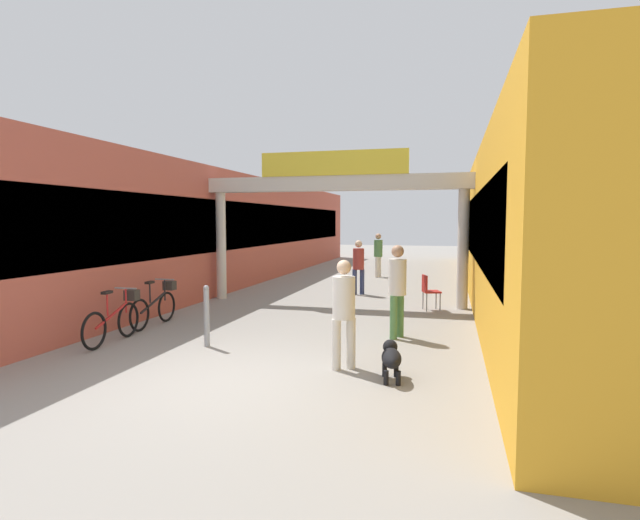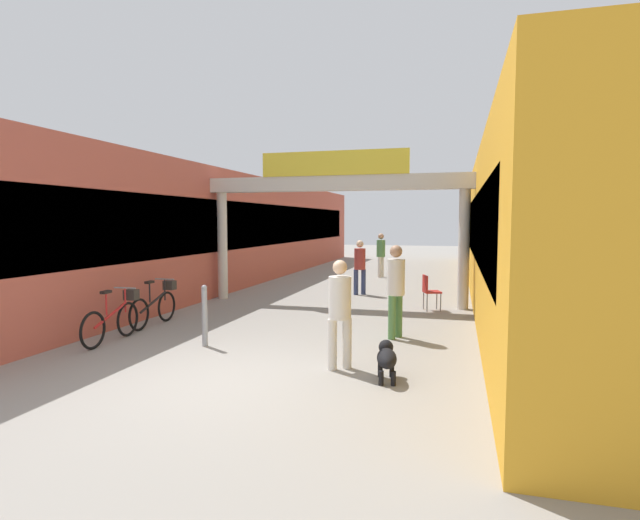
% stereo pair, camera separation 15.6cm
% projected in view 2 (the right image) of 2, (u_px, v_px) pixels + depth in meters
% --- Properties ---
extents(ground_plane, '(80.00, 80.00, 0.00)m').
position_uv_depth(ground_plane, '(219.00, 381.00, 7.00)').
color(ground_plane, gray).
extents(storefront_left, '(3.00, 26.00, 3.82)m').
position_uv_depth(storefront_left, '(230.00, 230.00, 18.78)').
color(storefront_left, '#B25142').
rests_on(storefront_left, ground_plane).
extents(storefront_right, '(3.00, 26.00, 3.82)m').
position_uv_depth(storefront_right, '(519.00, 231.00, 16.07)').
color(storefront_right, gold).
rests_on(storefront_right, ground_plane).
extents(arcade_sign_gateway, '(7.40, 0.47, 4.08)m').
position_uv_depth(arcade_sign_gateway, '(335.00, 196.00, 13.35)').
color(arcade_sign_gateway, beige).
rests_on(arcade_sign_gateway, ground_plane).
extents(pedestrian_with_dog, '(0.47, 0.47, 1.66)m').
position_uv_depth(pedestrian_with_dog, '(340.00, 307.00, 7.48)').
color(pedestrian_with_dog, silver).
rests_on(pedestrian_with_dog, ground_plane).
extents(pedestrian_companion, '(0.45, 0.45, 1.78)m').
position_uv_depth(pedestrian_companion, '(396.00, 285.00, 9.47)').
color(pedestrian_companion, '#4C7F47').
rests_on(pedestrian_companion, ground_plane).
extents(pedestrian_carrying_crate, '(0.46, 0.46, 1.66)m').
position_uv_depth(pedestrian_carrying_crate, '(360.00, 264.00, 15.12)').
color(pedestrian_carrying_crate, navy).
rests_on(pedestrian_carrying_crate, ground_plane).
extents(pedestrian_elderly_walking, '(0.42, 0.42, 1.75)m').
position_uv_depth(pedestrian_elderly_walking, '(381.00, 252.00, 19.85)').
color(pedestrian_elderly_walking, silver).
rests_on(pedestrian_elderly_walking, ground_plane).
extents(dog_on_leash, '(0.38, 0.73, 0.52)m').
position_uv_depth(dog_on_leash, '(387.00, 357.00, 7.01)').
color(dog_on_leash, black).
rests_on(dog_on_leash, ground_plane).
extents(bicycle_red_nearest, '(0.46, 1.69, 0.98)m').
position_uv_depth(bicycle_red_nearest, '(115.00, 318.00, 9.29)').
color(bicycle_red_nearest, black).
rests_on(bicycle_red_nearest, ground_plane).
extents(bicycle_black_second, '(0.46, 1.69, 0.98)m').
position_uv_depth(bicycle_black_second, '(156.00, 305.00, 10.74)').
color(bicycle_black_second, black).
rests_on(bicycle_black_second, ground_plane).
extents(bollard_post_metal, '(0.10, 0.10, 1.10)m').
position_uv_depth(bollard_post_metal, '(205.00, 315.00, 8.90)').
color(bollard_post_metal, gray).
rests_on(bollard_post_metal, ground_plane).
extents(cafe_chair_red_nearer, '(0.51, 0.51, 0.89)m').
position_uv_depth(cafe_chair_red_nearer, '(429.00, 289.00, 12.46)').
color(cafe_chair_red_nearer, gray).
rests_on(cafe_chair_red_nearer, ground_plane).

